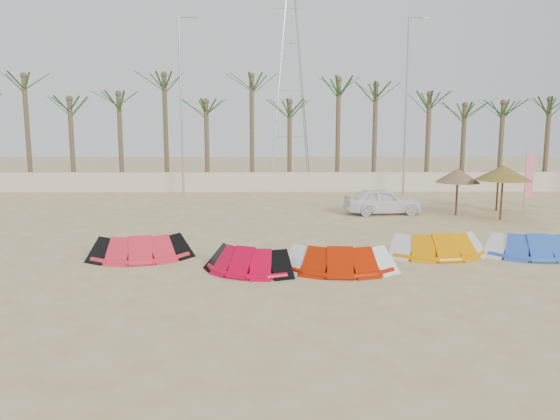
{
  "coord_description": "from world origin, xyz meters",
  "views": [
    {
      "loc": [
        -0.21,
        -14.46,
        4.58
      ],
      "look_at": [
        0.0,
        6.0,
        1.3
      ],
      "focal_mm": 35.0,
      "sensor_mm": 36.0,
      "label": 1
    }
  ],
  "objects_px": {
    "kite_red_left": "(143,245)",
    "parasol_mid": "(503,173)",
    "parasol_left": "(458,176)",
    "car": "(383,201)",
    "kite_blue": "(530,243)",
    "parasol_right": "(498,174)",
    "kite_red_mid": "(248,258)",
    "kite_red_right": "(338,256)",
    "kite_orange": "(437,243)"
  },
  "relations": [
    {
      "from": "kite_red_right",
      "to": "parasol_mid",
      "type": "xyz_separation_m",
      "value": [
        8.74,
        8.75,
        1.83
      ]
    },
    {
      "from": "kite_red_mid",
      "to": "kite_blue",
      "type": "relative_size",
      "value": 0.99
    },
    {
      "from": "kite_red_left",
      "to": "parasol_left",
      "type": "bearing_deg",
      "value": 31.96
    },
    {
      "from": "kite_blue",
      "to": "car",
      "type": "distance_m",
      "value": 9.41
    },
    {
      "from": "kite_red_mid",
      "to": "parasol_right",
      "type": "relative_size",
      "value": 1.43
    },
    {
      "from": "parasol_left",
      "to": "car",
      "type": "relative_size",
      "value": 0.61
    },
    {
      "from": "kite_orange",
      "to": "parasol_left",
      "type": "height_order",
      "value": "parasol_left"
    },
    {
      "from": "kite_red_left",
      "to": "parasol_mid",
      "type": "height_order",
      "value": "parasol_mid"
    },
    {
      "from": "kite_red_left",
      "to": "parasol_mid",
      "type": "bearing_deg",
      "value": 25.03
    },
    {
      "from": "parasol_right",
      "to": "car",
      "type": "relative_size",
      "value": 0.6
    },
    {
      "from": "kite_red_left",
      "to": "parasol_right",
      "type": "xyz_separation_m",
      "value": [
        16.19,
        9.88,
        1.54
      ]
    },
    {
      "from": "kite_red_left",
      "to": "kite_red_right",
      "type": "xyz_separation_m",
      "value": [
        6.53,
        -1.62,
        0.0
      ]
    },
    {
      "from": "kite_red_mid",
      "to": "parasol_mid",
      "type": "relative_size",
      "value": 1.27
    },
    {
      "from": "kite_orange",
      "to": "kite_blue",
      "type": "bearing_deg",
      "value": -2.26
    },
    {
      "from": "kite_blue",
      "to": "car",
      "type": "xyz_separation_m",
      "value": [
        -3.45,
        8.75,
        0.24
      ]
    },
    {
      "from": "kite_red_right",
      "to": "kite_orange",
      "type": "relative_size",
      "value": 0.99
    },
    {
      "from": "kite_red_left",
      "to": "parasol_left",
      "type": "relative_size",
      "value": 1.53
    },
    {
      "from": "parasol_right",
      "to": "car",
      "type": "xyz_separation_m",
      "value": [
        -6.19,
        -0.95,
        -1.3
      ]
    },
    {
      "from": "kite_red_left",
      "to": "kite_blue",
      "type": "bearing_deg",
      "value": 0.78
    },
    {
      "from": "kite_blue",
      "to": "parasol_mid",
      "type": "distance_m",
      "value": 7.41
    },
    {
      "from": "kite_orange",
      "to": "car",
      "type": "bearing_deg",
      "value": 91.38
    },
    {
      "from": "kite_red_mid",
      "to": "parasol_left",
      "type": "xyz_separation_m",
      "value": [
        9.91,
        10.24,
        1.58
      ]
    },
    {
      "from": "parasol_left",
      "to": "car",
      "type": "distance_m",
      "value": 3.86
    },
    {
      "from": "kite_red_left",
      "to": "parasol_mid",
      "type": "distance_m",
      "value": 16.95
    },
    {
      "from": "kite_red_mid",
      "to": "car",
      "type": "height_order",
      "value": "car"
    },
    {
      "from": "parasol_mid",
      "to": "parasol_right",
      "type": "bearing_deg",
      "value": 71.5
    },
    {
      "from": "kite_orange",
      "to": "parasol_right",
      "type": "height_order",
      "value": "parasol_right"
    },
    {
      "from": "kite_red_left",
      "to": "kite_red_right",
      "type": "distance_m",
      "value": 6.73
    },
    {
      "from": "kite_orange",
      "to": "car",
      "type": "distance_m",
      "value": 8.63
    },
    {
      "from": "kite_red_right",
      "to": "parasol_mid",
      "type": "distance_m",
      "value": 12.5
    },
    {
      "from": "kite_orange",
      "to": "parasol_left",
      "type": "relative_size",
      "value": 1.52
    },
    {
      "from": "kite_red_left",
      "to": "car",
      "type": "height_order",
      "value": "car"
    },
    {
      "from": "kite_red_left",
      "to": "parasol_left",
      "type": "height_order",
      "value": "parasol_left"
    },
    {
      "from": "kite_red_mid",
      "to": "car",
      "type": "bearing_deg",
      "value": 59.41
    },
    {
      "from": "parasol_left",
      "to": "kite_red_right",
      "type": "bearing_deg",
      "value": -124.98
    },
    {
      "from": "parasol_mid",
      "to": "parasol_right",
      "type": "distance_m",
      "value": 2.92
    },
    {
      "from": "parasol_left",
      "to": "parasol_mid",
      "type": "bearing_deg",
      "value": -38.95
    },
    {
      "from": "parasol_mid",
      "to": "parasol_right",
      "type": "xyz_separation_m",
      "value": [
        0.92,
        2.75,
        -0.29
      ]
    },
    {
      "from": "kite_red_left",
      "to": "parasol_right",
      "type": "bearing_deg",
      "value": 31.4
    },
    {
      "from": "kite_red_mid",
      "to": "parasol_mid",
      "type": "distance_m",
      "value": 14.72
    },
    {
      "from": "kite_red_mid",
      "to": "kite_blue",
      "type": "xyz_separation_m",
      "value": [
        9.77,
        1.94,
        0.0
      ]
    },
    {
      "from": "kite_red_mid",
      "to": "kite_blue",
      "type": "bearing_deg",
      "value": 11.22
    },
    {
      "from": "kite_blue",
      "to": "parasol_right",
      "type": "xyz_separation_m",
      "value": [
        2.74,
        9.7,
        1.54
      ]
    },
    {
      "from": "parasol_mid",
      "to": "car",
      "type": "bearing_deg",
      "value": 161.07
    },
    {
      "from": "kite_blue",
      "to": "car",
      "type": "bearing_deg",
      "value": 111.51
    },
    {
      "from": "kite_red_right",
      "to": "parasol_right",
      "type": "relative_size",
      "value": 1.53
    },
    {
      "from": "kite_red_mid",
      "to": "parasol_mid",
      "type": "xyz_separation_m",
      "value": [
        11.59,
        8.88,
        1.84
      ]
    },
    {
      "from": "kite_red_right",
      "to": "parasol_right",
      "type": "distance_m",
      "value": 15.1
    },
    {
      "from": "kite_red_mid",
      "to": "kite_red_right",
      "type": "bearing_deg",
      "value": 2.77
    },
    {
      "from": "parasol_left",
      "to": "parasol_mid",
      "type": "height_order",
      "value": "parasol_mid"
    }
  ]
}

